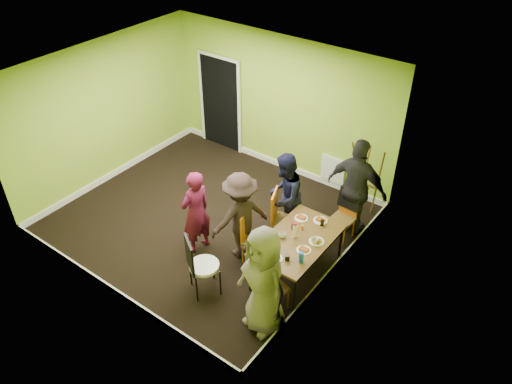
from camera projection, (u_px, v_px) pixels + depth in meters
ground at (209, 219)px, 9.11m from camera, size 5.00×5.00×0.00m
room_walls at (206, 172)px, 8.57m from camera, size 5.04×4.54×2.82m
dining_table at (298, 242)px, 7.55m from camera, size 0.90×1.50×0.75m
chair_left_far at (281, 216)px, 8.22m from camera, size 0.57×0.57×1.05m
chair_left_near at (251, 234)px, 7.97m from camera, size 0.46×0.46×0.91m
chair_back_end at (348, 204)px, 8.39m from camera, size 0.40×0.47×0.93m
chair_front_end at (270, 286)px, 7.09m from camera, size 0.44×0.44×0.87m
chair_bentwood at (199, 263)px, 7.35m from camera, size 0.56×0.56×1.04m
easel at (365, 183)px, 8.71m from camera, size 0.61×0.58×1.53m
plate_near_left at (301, 218)px, 7.92m from camera, size 0.22×0.22×0.01m
plate_near_right at (269, 248)px, 7.35m from camera, size 0.22×0.22×0.01m
plate_far_back at (320, 221)px, 7.87m from camera, size 0.23×0.23×0.01m
plate_far_front at (275, 259)px, 7.17m from camera, size 0.23×0.23×0.01m
plate_wall_back at (316, 241)px, 7.47m from camera, size 0.23×0.23×0.01m
plate_wall_front at (304, 250)px, 7.31m from camera, size 0.22×0.22×0.01m
thermos at (295, 231)px, 7.50m from camera, size 0.07×0.07×0.23m
blue_bottle at (301, 257)px, 7.07m from camera, size 0.07×0.07×0.18m
orange_bottle at (302, 227)px, 7.68m from camera, size 0.04×0.04×0.08m
glass_mid at (294, 227)px, 7.68m from camera, size 0.07×0.07×0.09m
glass_back at (322, 223)px, 7.75m from camera, size 0.06×0.06×0.10m
glass_front at (287, 258)px, 7.12m from camera, size 0.07×0.07×0.09m
cup_a at (282, 235)px, 7.53m from camera, size 0.11×0.11×0.08m
cup_b at (314, 241)px, 7.41m from camera, size 0.11×0.11×0.10m
person_standing at (196, 212)px, 8.04m from camera, size 0.45×0.61×1.52m
person_left_far at (284, 196)px, 8.36m from camera, size 0.78×0.89×1.57m
person_left_near at (240, 216)px, 7.93m from camera, size 0.94×1.15×1.55m
person_back_end at (357, 189)px, 8.31m from camera, size 1.07×0.45×1.82m
person_front_end at (264, 281)px, 6.66m from camera, size 0.95×0.74×1.73m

